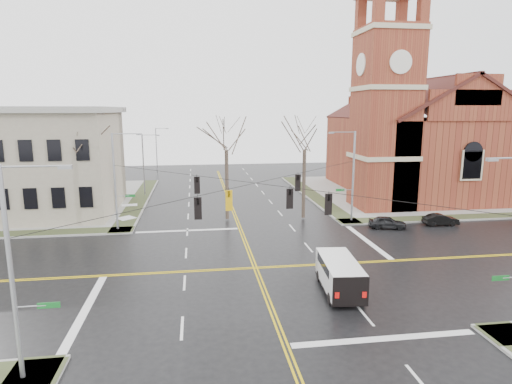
{
  "coord_description": "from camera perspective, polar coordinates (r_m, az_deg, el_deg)",
  "views": [
    {
      "loc": [
        -4.08,
        -28.88,
        11.19
      ],
      "look_at": [
        0.9,
        6.0,
        4.4
      ],
      "focal_mm": 30.0,
      "sensor_mm": 36.0,
      "label": 1
    }
  ],
  "objects": [
    {
      "name": "tree_ne",
      "position": [
        43.7,
        6.51,
        6.26
      ],
      "size": [
        4.0,
        4.0,
        10.63
      ],
      "color": "#3B2F25",
      "rests_on": "ground"
    },
    {
      "name": "traffic_signals",
      "position": [
        29.08,
        0.1,
        -0.48
      ],
      "size": [
        8.21,
        8.26,
        1.3
      ],
      "color": "black",
      "rests_on": "ground"
    },
    {
      "name": "road_markings",
      "position": [
        31.24,
        -0.08,
        -10.07
      ],
      "size": [
        100.0,
        100.0,
        0.01
      ],
      "color": "gold",
      "rests_on": "ground"
    },
    {
      "name": "streetlight_north_b",
      "position": [
        77.45,
        -13.03,
        5.65
      ],
      "size": [
        2.3,
        0.2,
        8.0
      ],
      "color": "gray",
      "rests_on": "ground"
    },
    {
      "name": "ground",
      "position": [
        31.24,
        -0.08,
        -10.08
      ],
      "size": [
        120.0,
        120.0,
        0.0
      ],
      "primitive_type": "plane",
      "color": "black",
      "rests_on": "ground"
    },
    {
      "name": "sidewalks",
      "position": [
        31.21,
        -0.08,
        -9.95
      ],
      "size": [
        80.0,
        80.0,
        0.17
      ],
      "color": "gray",
      "rests_on": "ground"
    },
    {
      "name": "signal_pole_ne",
      "position": [
        43.67,
        12.63,
        2.43
      ],
      "size": [
        2.75,
        0.22,
        9.0
      ],
      "color": "gray",
      "rests_on": "ground"
    },
    {
      "name": "parked_car_a",
      "position": [
        42.88,
        17.09,
        -3.89
      ],
      "size": [
        3.76,
        2.34,
        1.19
      ],
      "primitive_type": "imported",
      "rotation": [
        0.0,
        0.0,
        1.29
      ],
      "color": "black",
      "rests_on": "ground"
    },
    {
      "name": "span_wires",
      "position": [
        29.59,
        -0.09,
        1.2
      ],
      "size": [
        23.02,
        23.02,
        0.03
      ],
      "color": "black",
      "rests_on": "ground"
    },
    {
      "name": "tree_nw_far",
      "position": [
        44.47,
        -22.26,
        5.51
      ],
      "size": [
        4.0,
        4.0,
        10.53
      ],
      "color": "#3B2F25",
      "rests_on": "ground"
    },
    {
      "name": "streetlight_north_a",
      "position": [
        57.65,
        -14.65,
        3.86
      ],
      "size": [
        2.3,
        0.2,
        8.0
      ],
      "color": "gray",
      "rests_on": "ground"
    },
    {
      "name": "cargo_van",
      "position": [
        27.68,
        10.97,
        -10.45
      ],
      "size": [
        2.59,
        5.53,
        2.03
      ],
      "rotation": [
        0.0,
        0.0,
        -0.1
      ],
      "color": "white",
      "rests_on": "ground"
    },
    {
      "name": "signal_pole_sw",
      "position": [
        19.84,
        -29.42,
        -8.89
      ],
      "size": [
        2.75,
        0.22,
        9.0
      ],
      "color": "gray",
      "rests_on": "ground"
    },
    {
      "name": "tree_nw_near",
      "position": [
        43.01,
        -3.98,
        6.26
      ],
      "size": [
        4.0,
        4.0,
        10.66
      ],
      "color": "#3B2F25",
      "rests_on": "ground"
    },
    {
      "name": "church",
      "position": [
        60.99,
        20.3,
        7.65
      ],
      "size": [
        24.28,
        27.48,
        27.5
      ],
      "color": "maroon",
      "rests_on": "ground"
    },
    {
      "name": "parked_car_b",
      "position": [
        45.87,
        23.41,
        -3.4
      ],
      "size": [
        3.47,
        1.3,
        1.13
      ],
      "primitive_type": "imported",
      "rotation": [
        0.0,
        0.0,
        1.54
      ],
      "color": "black",
      "rests_on": "ground"
    },
    {
      "name": "civic_building_a",
      "position": [
        52.37,
        -28.13,
        3.38
      ],
      "size": [
        18.0,
        14.0,
        11.0
      ],
      "primitive_type": "cube",
      "color": "gray",
      "rests_on": "ground"
    },
    {
      "name": "signal_pole_nw",
      "position": [
        41.5,
        -18.09,
        1.72
      ],
      "size": [
        2.75,
        0.22,
        9.0
      ],
      "color": "gray",
      "rests_on": "ground"
    }
  ]
}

